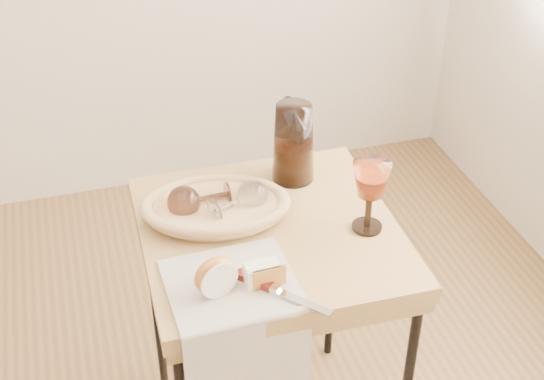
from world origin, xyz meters
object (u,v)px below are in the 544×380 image
object	(u,v)px
apple_half	(214,275)
goblet_lying_a	(203,199)
tea_towel	(231,284)
wine_goblet	(370,197)
goblet_lying_b	(236,202)
table_knife	(279,291)
pitcher	(293,143)
side_table	(270,343)
bread_basket	(216,210)

from	to	relation	value
apple_half	goblet_lying_a	bearing A→B (deg)	66.84
tea_towel	goblet_lying_a	size ratio (longest dim) A/B	2.10
wine_goblet	apple_half	xyz separation A→B (m)	(-0.38, -0.11, -0.04)
goblet_lying_b	apple_half	xyz separation A→B (m)	(-0.10, -0.23, -0.00)
tea_towel	table_knife	xyz separation A→B (m)	(0.09, -0.06, 0.01)
apple_half	pitcher	bearing A→B (deg)	35.95
goblet_lying_b	apple_half	bearing A→B (deg)	-134.57
side_table	wine_goblet	world-z (taller)	wine_goblet
pitcher	table_knife	size ratio (longest dim) A/B	1.11
side_table	bread_basket	xyz separation A→B (m)	(-0.11, 0.07, 0.40)
side_table	table_knife	distance (m)	0.45
pitcher	side_table	bearing A→B (deg)	-131.19
wine_goblet	apple_half	distance (m)	0.40
goblet_lying_b	pitcher	size ratio (longest dim) A/B	0.49
pitcher	wine_goblet	world-z (taller)	pitcher
side_table	goblet_lying_b	xyz separation A→B (m)	(-0.06, 0.06, 0.42)
goblet_lying_a	goblet_lying_b	bearing A→B (deg)	153.96
goblet_lying_a	pitcher	world-z (taller)	pitcher
tea_towel	wine_goblet	size ratio (longest dim) A/B	1.50
goblet_lying_a	apple_half	size ratio (longest dim) A/B	1.41
side_table	apple_half	distance (m)	0.49
tea_towel	apple_half	bearing A→B (deg)	-163.29
tea_towel	goblet_lying_a	world-z (taller)	goblet_lying_a
table_knife	apple_half	bearing A→B (deg)	-152.56
side_table	table_knife	bearing A→B (deg)	-101.47
goblet_lying_a	goblet_lying_b	xyz separation A→B (m)	(0.07, -0.03, -0.00)
side_table	pitcher	bearing A→B (deg)	58.27
bread_basket	goblet_lying_b	size ratio (longest dim) A/B	2.58
goblet_lying_a	side_table	bearing A→B (deg)	144.88
tea_towel	goblet_lying_b	bearing A→B (deg)	71.07
tea_towel	apple_half	distance (m)	0.06
bread_basket	table_knife	xyz separation A→B (m)	(0.06, -0.30, -0.01)
bread_basket	wine_goblet	distance (m)	0.36
wine_goblet	apple_half	world-z (taller)	wine_goblet
side_table	goblet_lying_a	bearing A→B (deg)	147.29
table_knife	pitcher	bearing A→B (deg)	117.05
goblet_lying_a	bread_basket	bearing A→B (deg)	151.02
goblet_lying_b	table_knife	world-z (taller)	goblet_lying_b
goblet_lying_b	tea_towel	bearing A→B (deg)	-127.49
bread_basket	pitcher	distance (m)	0.26
goblet_lying_a	table_knife	world-z (taller)	goblet_lying_a
tea_towel	table_knife	world-z (taller)	table_knife
apple_half	goblet_lying_b	bearing A→B (deg)	49.63
bread_basket	wine_goblet	xyz separation A→B (m)	(0.32, -0.14, 0.07)
pitcher	goblet_lying_b	bearing A→B (deg)	-153.13
side_table	wine_goblet	xyz separation A→B (m)	(0.22, -0.06, 0.46)
pitcher	goblet_lying_a	bearing A→B (deg)	-167.77
side_table	goblet_lying_b	size ratio (longest dim) A/B	6.23
tea_towel	goblet_lying_a	bearing A→B (deg)	89.17
goblet_lying_a	wine_goblet	bearing A→B (deg)	154.36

